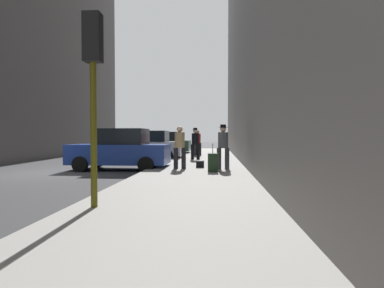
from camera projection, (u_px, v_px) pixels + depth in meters
The scene contains 13 objects.
ground_plane at pixel (45, 173), 11.89m from camera, with size 120.00×120.00×0.00m, color #38383A.
sidewalk at pixel (196, 173), 11.41m from camera, with size 4.00×40.00×0.15m, color gray.
parked_blue_sedan at pixel (121, 150), 13.01m from camera, with size 4.20×2.07×1.79m.
parked_silver_sedan at pixel (150, 146), 18.67m from camera, with size 4.24×2.13×1.79m.
parked_dark_green_sedan at pixel (165, 144), 24.09m from camera, with size 4.24×2.14×1.79m.
fire_hydrant at pixel (179, 152), 18.61m from camera, with size 0.42×0.22×0.70m.
traffic_light at pixel (93, 67), 5.54m from camera, with size 0.32×0.32×3.60m.
pedestrian_with_beanie at pixel (223, 144), 11.85m from camera, with size 0.51×0.42×1.78m.
pedestrian_in_red_jacket at pixel (198, 141), 20.01m from camera, with size 0.53×0.49×1.71m.
pedestrian_in_tan_coat at pixel (180, 145), 12.01m from camera, with size 0.51×0.42×1.71m.
pedestrian_with_fedora at pixel (195, 142), 16.78m from camera, with size 0.51×0.42×1.78m.
rolling_suitcase at pixel (213, 162), 11.20m from camera, with size 0.38×0.58×1.04m.
duffel_bag at pixel (200, 164), 12.66m from camera, with size 0.32×0.44×0.28m.
Camera 1 is at (6.77, -11.35, 1.49)m, focal length 28.00 mm.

